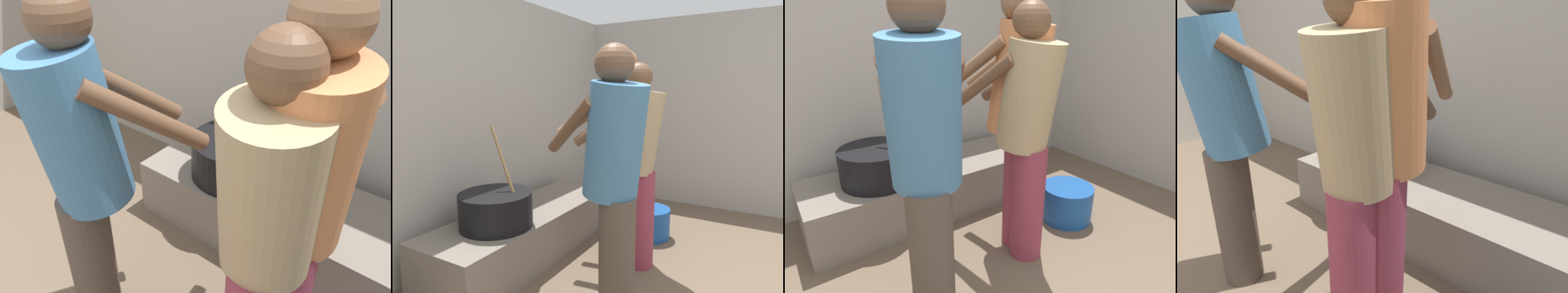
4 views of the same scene
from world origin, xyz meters
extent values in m
cube|color=#ADA8A0|center=(0.00, 2.36, 1.06)|extent=(5.37, 0.20, 2.13)
cube|color=slate|center=(0.63, 1.84, 0.18)|extent=(1.90, 0.60, 0.37)
cylinder|color=black|center=(0.21, 1.82, 0.49)|extent=(0.51, 0.51, 0.24)
cylinder|color=#937047|center=(0.30, 1.82, 0.81)|extent=(0.06, 0.26, 0.51)
cylinder|color=#8C3347|center=(0.88, 1.12, 0.39)|extent=(0.20, 0.20, 0.78)
cylinder|color=#D17F4C|center=(0.87, 1.15, 1.09)|extent=(0.41, 0.46, 0.67)
cylinder|color=brown|center=(0.92, 1.41, 1.16)|extent=(0.22, 0.47, 0.36)
cylinder|color=brown|center=(0.67, 1.33, 1.16)|extent=(0.22, 0.47, 0.36)
cylinder|color=#4C4238|center=(0.11, 0.84, 0.38)|extent=(0.20, 0.20, 0.75)
cylinder|color=teal|center=(0.13, 0.87, 1.05)|extent=(0.44, 0.48, 0.64)
cylinder|color=brown|center=(0.35, 1.01, 1.12)|extent=(0.27, 0.44, 0.35)
cylinder|color=brown|center=(0.11, 1.13, 1.12)|extent=(0.27, 0.44, 0.35)
cylinder|color=#8C3347|center=(0.84, 0.98, 0.36)|extent=(0.20, 0.20, 0.73)
cylinder|color=tan|center=(0.83, 1.01, 1.02)|extent=(0.38, 0.44, 0.63)
cylinder|color=brown|center=(0.91, 1.26, 1.09)|extent=(0.17, 0.45, 0.34)
cylinder|color=brown|center=(0.65, 1.20, 1.09)|extent=(0.17, 0.45, 0.34)
camera|label=1|loc=(1.21, 0.20, 1.73)|focal=35.50mm
camera|label=2|loc=(-1.51, 0.10, 1.31)|focal=31.98mm
camera|label=3|loc=(-0.39, -0.25, 1.37)|focal=29.36mm
camera|label=4|loc=(1.65, 0.20, 1.33)|focal=30.51mm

